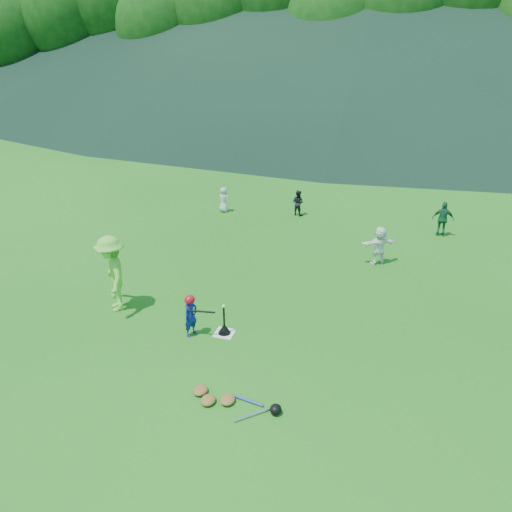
{
  "coord_description": "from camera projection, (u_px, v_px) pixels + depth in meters",
  "views": [
    {
      "loc": [
        3.59,
        -9.17,
        6.48
      ],
      "look_at": [
        0.0,
        2.5,
        0.9
      ],
      "focal_mm": 35.0,
      "sensor_mm": 36.0,
      "label": 1
    }
  ],
  "objects": [
    {
      "name": "fielder_b",
      "position": [
        298.0,
        203.0,
        18.83
      ],
      "size": [
        0.56,
        0.49,
        0.97
      ],
      "primitive_type": "imported",
      "rotation": [
        0.0,
        0.0,
        2.83
      ],
      "color": "black",
      "rests_on": "ground"
    },
    {
      "name": "equipment_pile",
      "position": [
        227.0,
        400.0,
        9.45
      ],
      "size": [
        1.8,
        0.75,
        0.19
      ],
      "color": "olive",
      "rests_on": "ground"
    },
    {
      "name": "batting_tee",
      "position": [
        224.0,
        329.0,
        11.58
      ],
      "size": [
        0.3,
        0.3,
        0.68
      ],
      "color": "black",
      "rests_on": "home_plate"
    },
    {
      "name": "tree_line",
      "position": [
        381.0,
        3.0,
        37.57
      ],
      "size": [
        70.04,
        11.4,
        14.82
      ],
      "color": "#382314",
      "rests_on": "ground"
    },
    {
      "name": "fielder_d",
      "position": [
        379.0,
        246.0,
        14.86
      ],
      "size": [
        1.12,
        0.84,
        1.18
      ],
      "primitive_type": "imported",
      "rotation": [
        0.0,
        0.0,
        3.66
      ],
      "color": "white",
      "rests_on": "ground"
    },
    {
      "name": "outfield_fence",
      "position": [
        361.0,
        117.0,
        35.68
      ],
      "size": [
        70.07,
        0.08,
        1.33
      ],
      "color": "gray",
      "rests_on": "ground"
    },
    {
      "name": "adult_coach",
      "position": [
        112.0,
        274.0,
        12.27
      ],
      "size": [
        1.34,
        1.45,
        1.96
      ],
      "primitive_type": "imported",
      "rotation": [
        0.0,
        0.0,
        -0.93
      ],
      "color": "#6CCD3C",
      "rests_on": "ground"
    },
    {
      "name": "ground",
      "position": [
        225.0,
        334.0,
        11.63
      ],
      "size": [
        120.0,
        120.0,
        0.0
      ],
      "primitive_type": "plane",
      "color": "#1C5C15",
      "rests_on": "ground"
    },
    {
      "name": "batter_gear",
      "position": [
        191.0,
        301.0,
        11.2
      ],
      "size": [
        0.73,
        0.26,
        0.37
      ],
      "color": "#AE0B1B",
      "rests_on": "ground"
    },
    {
      "name": "fielder_a",
      "position": [
        224.0,
        200.0,
        19.18
      ],
      "size": [
        0.53,
        0.42,
        0.97
      ],
      "primitive_type": "imported",
      "rotation": [
        0.0,
        0.0,
        2.89
      ],
      "color": "silver",
      "rests_on": "ground"
    },
    {
      "name": "fielder_c",
      "position": [
        443.0,
        219.0,
        16.88
      ],
      "size": [
        0.72,
        0.31,
        1.21
      ],
      "primitive_type": "imported",
      "rotation": [
        0.0,
        0.0,
        3.16
      ],
      "color": "#1A593A",
      "rests_on": "ground"
    },
    {
      "name": "baseball",
      "position": [
        224.0,
        306.0,
        11.32
      ],
      "size": [
        0.08,
        0.08,
        0.08
      ],
      "primitive_type": "sphere",
      "color": "white",
      "rests_on": "batting_tee"
    },
    {
      "name": "batter_child",
      "position": [
        191.0,
        316.0,
        11.38
      ],
      "size": [
        0.36,
        0.43,
        1.01
      ],
      "primitive_type": "imported",
      "rotation": [
        0.0,
        0.0,
        1.19
      ],
      "color": "navy",
      "rests_on": "ground"
    },
    {
      "name": "home_plate",
      "position": [
        224.0,
        333.0,
        11.63
      ],
      "size": [
        0.45,
        0.45,
        0.02
      ],
      "primitive_type": "cube",
      "color": "silver",
      "rests_on": "ground"
    }
  ]
}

